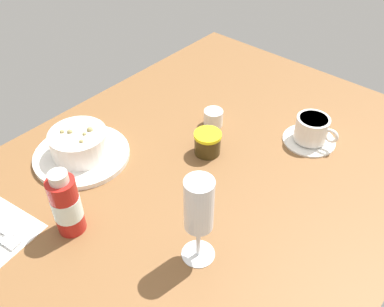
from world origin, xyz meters
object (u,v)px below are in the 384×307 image
at_px(coffee_cup, 311,131).
at_px(jam_jar, 208,143).
at_px(porridge_bowl, 80,146).
at_px(wine_glass, 199,209).
at_px(creamer_jug, 213,118).
at_px(sauce_bottle_red, 66,205).

height_order(coffee_cup, jam_jar, coffee_cup).
distance_m(porridge_bowl, wine_glass, 0.38).
height_order(porridge_bowl, jam_jar, porridge_bowl).
xyz_separation_m(porridge_bowl, coffee_cup, (-0.39, 0.36, -0.00)).
xyz_separation_m(creamer_jug, jam_jar, (0.09, 0.06, 0.01)).
bearing_deg(porridge_bowl, coffee_cup, 136.89).
distance_m(creamer_jug, jam_jar, 0.11).
bearing_deg(creamer_jug, wine_glass, 34.73).
relative_size(creamer_jug, jam_jar, 0.90).
distance_m(porridge_bowl, jam_jar, 0.29).
xyz_separation_m(porridge_bowl, wine_glass, (0.03, 0.37, 0.09)).
relative_size(coffee_cup, jam_jar, 2.04).
bearing_deg(porridge_bowl, sauce_bottle_red, 46.96).
xyz_separation_m(porridge_bowl, creamer_jug, (-0.29, 0.15, -0.01)).
bearing_deg(wine_glass, coffee_cup, -179.05).
bearing_deg(jam_jar, coffee_cup, 140.07).
bearing_deg(porridge_bowl, jam_jar, 134.15).
height_order(porridge_bowl, coffee_cup, porridge_bowl).
height_order(wine_glass, jam_jar, wine_glass).
height_order(porridge_bowl, wine_glass, wine_glass).
relative_size(porridge_bowl, creamer_jug, 3.83).
bearing_deg(creamer_jug, coffee_cup, 114.61).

